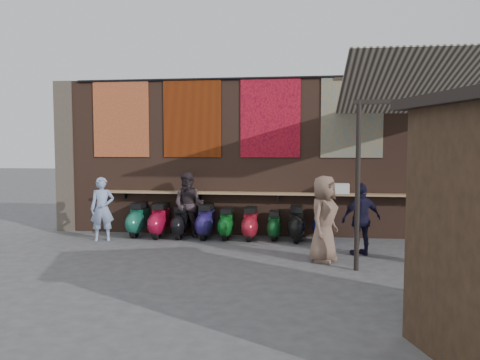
{
  "coord_description": "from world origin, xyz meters",
  "views": [
    {
      "loc": [
        1.07,
        -9.29,
        2.3
      ],
      "look_at": [
        -0.3,
        1.2,
        1.52
      ],
      "focal_mm": 35.0,
      "sensor_mm": 36.0,
      "label": 1
    }
  ],
  "objects_px": {
    "scooter_stool_7": "(296,224)",
    "scooter_stool_8": "(321,224)",
    "scooter_stool_5": "(250,224)",
    "scooter_stool_6": "(274,225)",
    "scooter_stool_3": "(206,221)",
    "scooter_stool_0": "(138,220)",
    "shopper_navy": "(361,219)",
    "shopper_tan": "(324,219)",
    "scooter_stool_1": "(160,220)",
    "diner_right": "(189,205)",
    "shelf_box": "(336,188)",
    "scooter_stool_2": "(181,222)",
    "scooter_stool_4": "(227,224)",
    "diner_left": "(102,209)"
  },
  "relations": [
    {
      "from": "scooter_stool_5",
      "to": "scooter_stool_8",
      "type": "height_order",
      "value": "scooter_stool_8"
    },
    {
      "from": "shelf_box",
      "to": "scooter_stool_7",
      "type": "relative_size",
      "value": 0.72
    },
    {
      "from": "scooter_stool_2",
      "to": "scooter_stool_6",
      "type": "distance_m",
      "value": 2.32
    },
    {
      "from": "scooter_stool_1",
      "to": "scooter_stool_5",
      "type": "height_order",
      "value": "scooter_stool_1"
    },
    {
      "from": "scooter_stool_7",
      "to": "scooter_stool_8",
      "type": "height_order",
      "value": "scooter_stool_7"
    },
    {
      "from": "scooter_stool_6",
      "to": "scooter_stool_7",
      "type": "height_order",
      "value": "scooter_stool_7"
    },
    {
      "from": "scooter_stool_5",
      "to": "scooter_stool_6",
      "type": "bearing_deg",
      "value": 9.53
    },
    {
      "from": "scooter_stool_6",
      "to": "shopper_navy",
      "type": "distance_m",
      "value": 2.4
    },
    {
      "from": "shopper_tan",
      "to": "shopper_navy",
      "type": "bearing_deg",
      "value": -25.98
    },
    {
      "from": "scooter_stool_2",
      "to": "scooter_stool_5",
      "type": "height_order",
      "value": "scooter_stool_2"
    },
    {
      "from": "shelf_box",
      "to": "scooter_stool_8",
      "type": "xyz_separation_m",
      "value": [
        -0.35,
        -0.28,
        -0.85
      ]
    },
    {
      "from": "scooter_stool_3",
      "to": "scooter_stool_8",
      "type": "relative_size",
      "value": 1.04
    },
    {
      "from": "diner_right",
      "to": "shelf_box",
      "type": "bearing_deg",
      "value": 10.21
    },
    {
      "from": "scooter_stool_3",
      "to": "scooter_stool_7",
      "type": "bearing_deg",
      "value": -1.0
    },
    {
      "from": "scooter_stool_5",
      "to": "scooter_stool_6",
      "type": "distance_m",
      "value": 0.59
    },
    {
      "from": "scooter_stool_1",
      "to": "scooter_stool_4",
      "type": "height_order",
      "value": "scooter_stool_1"
    },
    {
      "from": "diner_left",
      "to": "shopper_navy",
      "type": "xyz_separation_m",
      "value": [
        6.02,
        -0.77,
        -0.01
      ]
    },
    {
      "from": "shopper_navy",
      "to": "scooter_stool_3",
      "type": "bearing_deg",
      "value": -45.56
    },
    {
      "from": "scooter_stool_7",
      "to": "shopper_tan",
      "type": "distance_m",
      "value": 2.08
    },
    {
      "from": "scooter_stool_6",
      "to": "scooter_stool_7",
      "type": "xyz_separation_m",
      "value": [
        0.54,
        -0.09,
        0.07
      ]
    },
    {
      "from": "scooter_stool_7",
      "to": "shopper_navy",
      "type": "bearing_deg",
      "value": -44.13
    },
    {
      "from": "scooter_stool_5",
      "to": "shopper_navy",
      "type": "height_order",
      "value": "shopper_navy"
    },
    {
      "from": "scooter_stool_3",
      "to": "scooter_stool_0",
      "type": "bearing_deg",
      "value": 178.32
    },
    {
      "from": "scooter_stool_0",
      "to": "shopper_navy",
      "type": "bearing_deg",
      "value": -14.76
    },
    {
      "from": "scooter_stool_8",
      "to": "shopper_navy",
      "type": "bearing_deg",
      "value": -61.03
    },
    {
      "from": "scooter_stool_7",
      "to": "scooter_stool_6",
      "type": "bearing_deg",
      "value": 170.09
    },
    {
      "from": "scooter_stool_3",
      "to": "diner_right",
      "type": "relative_size",
      "value": 0.54
    },
    {
      "from": "scooter_stool_4",
      "to": "scooter_stool_7",
      "type": "bearing_deg",
      "value": -1.23
    },
    {
      "from": "diner_left",
      "to": "shopper_navy",
      "type": "relative_size",
      "value": 1.01
    },
    {
      "from": "scooter_stool_4",
      "to": "shopper_navy",
      "type": "height_order",
      "value": "shopper_navy"
    },
    {
      "from": "scooter_stool_7",
      "to": "scooter_stool_5",
      "type": "bearing_deg",
      "value": -179.8
    },
    {
      "from": "scooter_stool_1",
      "to": "scooter_stool_3",
      "type": "bearing_deg",
      "value": 1.86
    },
    {
      "from": "diner_left",
      "to": "shopper_tan",
      "type": "height_order",
      "value": "shopper_tan"
    },
    {
      "from": "scooter_stool_0",
      "to": "scooter_stool_7",
      "type": "relative_size",
      "value": 1.01
    },
    {
      "from": "scooter_stool_8",
      "to": "scooter_stool_2",
      "type": "bearing_deg",
      "value": -179.03
    },
    {
      "from": "diner_right",
      "to": "scooter_stool_2",
      "type": "bearing_deg",
      "value": -163.69
    },
    {
      "from": "scooter_stool_2",
      "to": "scooter_stool_3",
      "type": "distance_m",
      "value": 0.62
    },
    {
      "from": "scooter_stool_0",
      "to": "diner_right",
      "type": "height_order",
      "value": "diner_right"
    },
    {
      "from": "scooter_stool_1",
      "to": "shelf_box",
      "type": "bearing_deg",
      "value": 4.53
    },
    {
      "from": "scooter_stool_1",
      "to": "shopper_tan",
      "type": "bearing_deg",
      "value": -26.39
    },
    {
      "from": "shopper_navy",
      "to": "shopper_tan",
      "type": "distance_m",
      "value": 1.04
    },
    {
      "from": "scooter_stool_2",
      "to": "scooter_stool_4",
      "type": "xyz_separation_m",
      "value": [
        1.15,
        0.03,
        -0.02
      ]
    },
    {
      "from": "scooter_stool_5",
      "to": "scooter_stool_8",
      "type": "bearing_deg",
      "value": 2.36
    },
    {
      "from": "scooter_stool_7",
      "to": "scooter_stool_8",
      "type": "bearing_deg",
      "value": 6.41
    },
    {
      "from": "scooter_stool_7",
      "to": "shopper_navy",
      "type": "relative_size",
      "value": 0.58
    },
    {
      "from": "scooter_stool_0",
      "to": "scooter_stool_4",
      "type": "xyz_separation_m",
      "value": [
        2.29,
        -0.05,
        -0.05
      ]
    },
    {
      "from": "diner_right",
      "to": "scooter_stool_5",
      "type": "bearing_deg",
      "value": 3.63
    },
    {
      "from": "diner_left",
      "to": "diner_right",
      "type": "bearing_deg",
      "value": -2.82
    },
    {
      "from": "scooter_stool_8",
      "to": "diner_right",
      "type": "relative_size",
      "value": 0.52
    },
    {
      "from": "shopper_tan",
      "to": "scooter_stool_5",
      "type": "bearing_deg",
      "value": 66.16
    }
  ]
}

